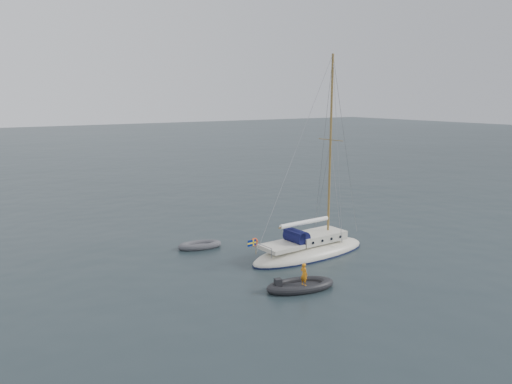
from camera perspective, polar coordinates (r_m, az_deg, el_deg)
ground at (r=34.12m, az=4.12°, el=-5.97°), size 300.00×300.00×0.00m
sailboat at (r=31.66m, az=6.19°, el=-5.50°), size 9.12×2.73×12.99m
dinghy at (r=33.38m, az=-6.45°, el=-6.07°), size 2.93×1.32×0.42m
rib at (r=26.49m, az=5.07°, el=-10.54°), size 3.77×1.71×1.41m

